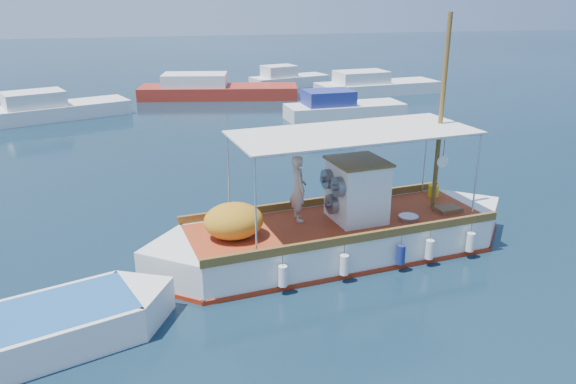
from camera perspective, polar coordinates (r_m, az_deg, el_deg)
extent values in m
plane|color=black|center=(15.72, 2.33, -5.33)|extent=(160.00, 160.00, 0.00)
cube|color=white|center=(15.05, 5.04, -5.04)|extent=(8.12, 3.62, 1.15)
cube|color=white|center=(13.94, -9.80, -7.38)|extent=(2.60, 2.60, 1.15)
cube|color=white|center=(17.01, 17.06, -2.87)|extent=(2.60, 2.60, 1.15)
cube|color=maroon|center=(15.20, 5.00, -6.22)|extent=(8.24, 3.72, 0.19)
cube|color=#9F3618|center=(14.83, 5.10, -3.09)|extent=(8.10, 3.42, 0.06)
cube|color=brown|center=(15.89, 3.06, -0.96)|extent=(7.90, 1.15, 0.21)
cube|color=brown|center=(13.70, 7.51, -4.59)|extent=(7.90, 1.15, 0.21)
cube|color=white|center=(14.76, 7.03, 0.08)|extent=(1.42, 1.51, 1.57)
cube|color=brown|center=(14.51, 7.16, 3.12)|extent=(1.54, 1.63, 0.06)
cylinder|color=slate|center=(14.08, 5.25, 0.53)|extent=(0.30, 0.55, 0.52)
cylinder|color=slate|center=(14.65, 4.11, 1.34)|extent=(0.30, 0.55, 0.52)
cylinder|color=slate|center=(14.56, 4.61, -1.20)|extent=(0.30, 0.55, 0.52)
cylinder|color=brown|center=(15.52, 15.29, 7.53)|extent=(0.14, 0.14, 5.23)
cylinder|color=brown|center=(15.14, 12.55, 5.84)|extent=(1.88, 0.33, 0.08)
cylinder|color=silver|center=(14.57, -6.06, 1.49)|extent=(0.05, 0.05, 2.35)
cylinder|color=silver|center=(12.48, -3.31, -1.59)|extent=(0.05, 0.05, 2.35)
cylinder|color=silver|center=(17.00, 13.77, 3.68)|extent=(0.05, 0.05, 2.35)
cylinder|color=silver|center=(15.25, 18.57, 1.38)|extent=(0.05, 0.05, 2.35)
cube|color=beige|center=(14.24, 6.73, 6.05)|extent=(6.45, 3.30, 0.04)
ellipsoid|color=#BF7F1B|center=(13.73, -5.54, -2.94)|extent=(1.62, 1.43, 0.88)
cube|color=gold|center=(15.81, 8.67, -0.87)|extent=(0.28, 0.22, 0.42)
cylinder|color=gold|center=(17.03, 14.57, 0.11)|extent=(0.35, 0.35, 0.36)
cube|color=brown|center=(16.02, 15.94, -1.71)|extent=(0.74, 0.56, 0.13)
cylinder|color=#B2B2B2|center=(15.16, 12.14, -2.60)|extent=(0.59, 0.59, 0.13)
cylinder|color=white|center=(14.51, 15.44, 2.99)|extent=(0.32, 0.07, 0.31)
cylinder|color=white|center=(13.05, -0.53, -8.52)|extent=(0.23, 0.23, 0.50)
cylinder|color=navy|center=(14.32, 11.40, -6.25)|extent=(0.23, 0.23, 0.50)
cylinder|color=white|center=(15.47, 18.03, -4.85)|extent=(0.23, 0.23, 0.50)
imported|color=#BFB19E|center=(14.56, 1.05, 0.39)|extent=(0.45, 0.66, 1.76)
cube|color=white|center=(12.35, -26.90, -13.77)|extent=(5.33, 3.47, 0.97)
cube|color=white|center=(12.65, -15.58, -11.35)|extent=(1.83, 1.83, 0.97)
cube|color=#205795|center=(12.11, -27.24, -11.92)|extent=(5.25, 3.26, 0.05)
cube|color=silver|center=(33.91, -22.32, 7.44)|extent=(7.93, 4.99, 1.00)
cube|color=silver|center=(33.54, -24.42, 8.61)|extent=(3.56, 3.00, 0.80)
cube|color=maroon|center=(37.97, -7.04, 9.92)|extent=(10.62, 4.65, 1.00)
cube|color=silver|center=(37.98, -9.46, 11.18)|extent=(4.48, 3.10, 0.80)
cube|color=silver|center=(31.61, 5.78, 8.00)|extent=(6.65, 2.55, 1.00)
cube|color=navy|center=(31.09, 4.14, 9.55)|extent=(2.71, 2.01, 0.80)
cube|color=silver|center=(39.77, 9.07, 10.26)|extent=(8.73, 3.51, 1.00)
cube|color=silver|center=(39.05, 7.46, 11.50)|extent=(3.62, 2.57, 0.80)
cube|color=silver|center=(42.24, 0.14, 11.04)|extent=(6.03, 3.48, 1.00)
cube|color=silver|center=(41.71, -0.91, 12.18)|extent=(2.66, 2.26, 0.80)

